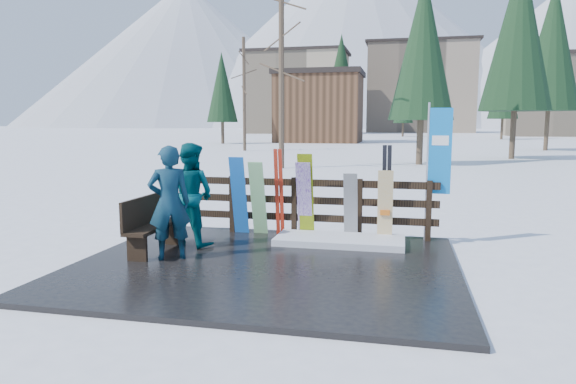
% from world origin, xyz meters
% --- Properties ---
extents(ground, '(700.00, 700.00, 0.00)m').
position_xyz_m(ground, '(0.00, 0.00, 0.00)').
color(ground, white).
rests_on(ground, ground).
extents(deck, '(6.00, 5.00, 0.08)m').
position_xyz_m(deck, '(0.00, 0.00, 0.04)').
color(deck, black).
rests_on(deck, ground).
extents(fence, '(5.60, 0.10, 1.15)m').
position_xyz_m(fence, '(0.00, 2.20, 0.74)').
color(fence, black).
rests_on(fence, deck).
extents(snow_patch, '(2.37, 1.00, 0.12)m').
position_xyz_m(snow_patch, '(0.99, 1.60, 0.14)').
color(snow_patch, white).
rests_on(snow_patch, deck).
extents(bench, '(0.41, 1.50, 0.97)m').
position_xyz_m(bench, '(-2.13, 0.26, 0.60)').
color(bench, black).
rests_on(bench, deck).
extents(snowboard_0, '(0.30, 0.38, 1.57)m').
position_xyz_m(snowboard_0, '(-1.08, 1.98, 0.86)').
color(snowboard_0, blue).
rests_on(snowboard_0, deck).
extents(snowboard_1, '(0.29, 0.42, 1.48)m').
position_xyz_m(snowboard_1, '(-0.69, 1.98, 0.82)').
color(snowboard_1, white).
rests_on(snowboard_1, deck).
extents(snowboard_2, '(0.29, 0.36, 1.65)m').
position_xyz_m(snowboard_2, '(0.28, 1.98, 0.90)').
color(snowboard_2, '#D5FF00').
rests_on(snowboard_2, deck).
extents(snowboard_3, '(0.29, 0.41, 1.48)m').
position_xyz_m(snowboard_3, '(0.25, 1.98, 0.82)').
color(snowboard_3, white).
rests_on(snowboard_3, deck).
extents(snowboard_4, '(0.26, 0.36, 1.29)m').
position_xyz_m(snowboard_4, '(1.15, 1.98, 0.73)').
color(snowboard_4, black).
rests_on(snowboard_4, deck).
extents(snowboard_5, '(0.28, 0.17, 1.35)m').
position_xyz_m(snowboard_5, '(1.79, 1.98, 0.76)').
color(snowboard_5, silver).
rests_on(snowboard_5, deck).
extents(ski_pair_a, '(0.16, 0.27, 1.73)m').
position_xyz_m(ski_pair_a, '(-0.27, 2.05, 0.94)').
color(ski_pair_a, '#AD2715').
rests_on(ski_pair_a, deck).
extents(ski_pair_b, '(0.17, 0.34, 1.82)m').
position_xyz_m(ski_pair_b, '(1.81, 2.05, 0.99)').
color(ski_pair_b, black).
rests_on(ski_pair_b, deck).
extents(rental_flag, '(0.45, 0.04, 2.60)m').
position_xyz_m(rental_flag, '(2.71, 2.25, 1.69)').
color(rental_flag, silver).
rests_on(rental_flag, deck).
extents(person_front, '(0.81, 0.72, 1.87)m').
position_xyz_m(person_front, '(-1.60, -0.06, 1.01)').
color(person_front, '#114653').
rests_on(person_front, deck).
extents(person_back, '(1.07, 0.93, 1.87)m').
position_xyz_m(person_back, '(-1.64, 0.90, 1.02)').
color(person_back, '#044D55').
rests_on(person_back, deck).
extents(resort_buildings, '(73.00, 87.60, 22.60)m').
position_xyz_m(resort_buildings, '(1.03, 115.41, 9.81)').
color(resort_buildings, tan).
rests_on(resort_buildings, ground).
extents(trees, '(41.89, 68.84, 13.45)m').
position_xyz_m(trees, '(4.74, 49.39, 6.00)').
color(trees, '#382B1E').
rests_on(trees, ground).
extents(mountains, '(520.00, 260.00, 120.00)m').
position_xyz_m(mountains, '(-10.50, 328.41, 50.20)').
color(mountains, white).
rests_on(mountains, ground).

